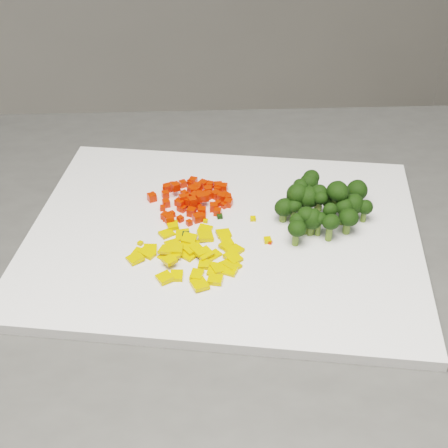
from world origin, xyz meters
name	(u,v)px	position (x,y,z in m)	size (l,w,h in m)	color
cutting_board	(224,235)	(0.08, 0.47, 0.91)	(0.46, 0.36, 0.01)	white
carrot_pile	(189,192)	(0.07, 0.54, 0.93)	(0.10, 0.10, 0.03)	#F11702
pepper_pile	(187,250)	(0.02, 0.45, 0.92)	(0.12, 0.12, 0.02)	#DD9E0B
broccoli_pile	(317,200)	(0.19, 0.44, 0.94)	(0.12, 0.12, 0.06)	black
carrot_cube_0	(166,215)	(0.03, 0.53, 0.92)	(0.01, 0.01, 0.01)	#F11702
carrot_cube_1	(165,216)	(0.03, 0.52, 0.92)	(0.01, 0.01, 0.01)	#F11702
carrot_cube_2	(170,220)	(0.03, 0.51, 0.92)	(0.01, 0.01, 0.01)	#F11702
carrot_cube_3	(189,223)	(0.05, 0.50, 0.92)	(0.01, 0.01, 0.01)	#F11702
carrot_cube_4	(193,190)	(0.08, 0.55, 0.92)	(0.01, 0.01, 0.01)	#F11702
carrot_cube_5	(200,215)	(0.07, 0.51, 0.92)	(0.01, 0.01, 0.01)	#F11702
carrot_cube_6	(179,202)	(0.06, 0.54, 0.92)	(0.01, 0.01, 0.01)	#F11702
carrot_cube_7	(166,203)	(0.04, 0.55, 0.92)	(0.01, 0.01, 0.01)	#F11702
carrot_cube_8	(224,198)	(0.11, 0.53, 0.92)	(0.01, 0.01, 0.01)	#F11702
carrot_cube_9	(163,208)	(0.03, 0.54, 0.92)	(0.01, 0.01, 0.01)	#F11702
carrot_cube_10	(185,197)	(0.06, 0.54, 0.92)	(0.01, 0.01, 0.01)	#F11702
carrot_cube_11	(217,212)	(0.09, 0.50, 0.92)	(0.01, 0.01, 0.01)	#F11702
carrot_cube_12	(222,197)	(0.11, 0.53, 0.92)	(0.01, 0.01, 0.01)	#F11702
carrot_cube_13	(180,209)	(0.05, 0.53, 0.92)	(0.01, 0.01, 0.01)	#F11702
carrot_cube_14	(193,181)	(0.09, 0.58, 0.92)	(0.01, 0.01, 0.01)	#F11702
carrot_cube_15	(208,186)	(0.10, 0.56, 0.92)	(0.01, 0.01, 0.01)	#F11702
carrot_cube_16	(217,189)	(0.11, 0.55, 0.92)	(0.01, 0.01, 0.01)	#F11702
carrot_cube_17	(193,190)	(0.08, 0.55, 0.92)	(0.01, 0.01, 0.01)	#F11702
carrot_cube_18	(210,185)	(0.11, 0.56, 0.92)	(0.01, 0.01, 0.01)	#F11702
carrot_cube_19	(223,188)	(0.12, 0.55, 0.92)	(0.01, 0.01, 0.01)	#F11702
carrot_cube_20	(202,217)	(0.07, 0.50, 0.92)	(0.01, 0.01, 0.01)	#F11702
carrot_cube_21	(193,199)	(0.07, 0.54, 0.92)	(0.01, 0.01, 0.01)	#F11702
carrot_cube_22	(188,201)	(0.06, 0.53, 0.92)	(0.01, 0.01, 0.01)	#F11702
carrot_cube_23	(185,200)	(0.06, 0.54, 0.92)	(0.01, 0.01, 0.01)	#F11702
carrot_cube_24	(195,191)	(0.08, 0.55, 0.92)	(0.01, 0.01, 0.01)	#F11702
carrot_cube_25	(191,212)	(0.06, 0.52, 0.92)	(0.01, 0.01, 0.01)	#F11702
carrot_cube_26	(195,197)	(0.07, 0.54, 0.92)	(0.01, 0.01, 0.01)	#F11702
carrot_cube_27	(196,217)	(0.06, 0.51, 0.92)	(0.01, 0.01, 0.01)	#F11702
carrot_cube_28	(197,218)	(0.06, 0.50, 0.92)	(0.01, 0.01, 0.01)	#F11702
carrot_cube_29	(217,189)	(0.11, 0.55, 0.92)	(0.01, 0.01, 0.01)	#F11702
carrot_cube_30	(189,200)	(0.07, 0.54, 0.92)	(0.01, 0.01, 0.01)	#F11702
carrot_cube_31	(204,197)	(0.08, 0.53, 0.93)	(0.01, 0.01, 0.01)	#F11702
carrot_cube_32	(166,188)	(0.05, 0.58, 0.92)	(0.01, 0.01, 0.01)	#F11702
carrot_cube_33	(196,191)	(0.08, 0.55, 0.92)	(0.01, 0.01, 0.01)	#F11702
carrot_cube_34	(191,182)	(0.09, 0.58, 0.92)	(0.01, 0.01, 0.01)	#F11702
carrot_cube_35	(228,198)	(0.11, 0.52, 0.92)	(0.01, 0.01, 0.01)	#F11702
carrot_cube_36	(199,194)	(0.08, 0.54, 0.92)	(0.01, 0.01, 0.01)	#F11702
carrot_cube_37	(193,201)	(0.07, 0.54, 0.92)	(0.01, 0.01, 0.01)	#F11702
carrot_cube_38	(200,198)	(0.08, 0.53, 0.93)	(0.01, 0.01, 0.01)	#F11702
carrot_cube_39	(199,191)	(0.09, 0.56, 0.92)	(0.01, 0.01, 0.01)	#F11702
carrot_cube_40	(225,196)	(0.11, 0.53, 0.92)	(0.01, 0.01, 0.01)	#F11702
carrot_cube_41	(192,201)	(0.07, 0.53, 0.92)	(0.01, 0.01, 0.01)	#F11702
carrot_cube_42	(182,209)	(0.05, 0.53, 0.92)	(0.01, 0.01, 0.01)	#F11702
carrot_cube_43	(183,198)	(0.06, 0.54, 0.93)	(0.01, 0.01, 0.01)	#F11702
carrot_cube_44	(209,195)	(0.10, 0.54, 0.92)	(0.01, 0.01, 0.01)	#F11702
carrot_cube_45	(209,189)	(0.10, 0.55, 0.92)	(0.01, 0.01, 0.01)	#F11702
carrot_cube_46	(200,194)	(0.09, 0.55, 0.92)	(0.01, 0.01, 0.01)	#F11702
carrot_cube_47	(172,214)	(0.04, 0.52, 0.92)	(0.01, 0.01, 0.01)	#F11702
carrot_cube_48	(201,217)	(0.07, 0.50, 0.92)	(0.01, 0.01, 0.01)	#F11702
carrot_cube_49	(214,207)	(0.09, 0.51, 0.92)	(0.01, 0.01, 0.01)	#F11702
carrot_cube_50	(180,219)	(0.04, 0.51, 0.92)	(0.01, 0.01, 0.01)	#F11702
carrot_cube_51	(218,203)	(0.10, 0.52, 0.92)	(0.01, 0.01, 0.01)	#F11702
carrot_cube_52	(208,190)	(0.10, 0.55, 0.92)	(0.01, 0.01, 0.01)	#F11702
carrot_cube_53	(198,195)	(0.08, 0.55, 0.92)	(0.01, 0.01, 0.01)	#F11702
carrot_cube_54	(187,195)	(0.07, 0.54, 0.92)	(0.01, 0.01, 0.01)	#F11702
carrot_cube_55	(228,203)	(0.11, 0.51, 0.92)	(0.01, 0.01, 0.01)	#F11702
carrot_cube_56	(152,196)	(0.03, 0.57, 0.92)	(0.01, 0.01, 0.01)	#F11702
carrot_cube_57	(196,207)	(0.07, 0.52, 0.92)	(0.01, 0.01, 0.01)	#F11702
carrot_cube_58	(170,221)	(0.03, 0.51, 0.92)	(0.01, 0.01, 0.01)	#F11702
carrot_cube_59	(197,187)	(0.09, 0.55, 0.92)	(0.01, 0.01, 0.01)	#F11702
carrot_cube_60	(205,193)	(0.09, 0.55, 0.92)	(0.01, 0.01, 0.01)	#F11702
carrot_cube_61	(165,194)	(0.05, 0.57, 0.92)	(0.01, 0.01, 0.01)	#F11702
carrot_cube_62	(168,188)	(0.06, 0.58, 0.92)	(0.01, 0.01, 0.01)	#F11702
carrot_cube_63	(153,199)	(0.03, 0.57, 0.92)	(0.01, 0.01, 0.01)	#F11702
carrot_cube_64	(183,184)	(0.08, 0.58, 0.92)	(0.01, 0.01, 0.01)	#F11702
carrot_cube_65	(174,187)	(0.06, 0.58, 0.92)	(0.01, 0.01, 0.01)	#F11702
carrot_cube_66	(169,220)	(0.03, 0.51, 0.92)	(0.01, 0.01, 0.01)	#F11702
carrot_cube_67	(198,207)	(0.07, 0.52, 0.92)	(0.01, 0.01, 0.01)	#F11702
carrot_cube_68	(176,187)	(0.06, 0.56, 0.93)	(0.01, 0.01, 0.01)	#F11702
carrot_cube_69	(181,203)	(0.05, 0.53, 0.92)	(0.01, 0.01, 0.01)	#F11702
carrot_cube_70	(191,183)	(0.09, 0.58, 0.92)	(0.01, 0.01, 0.01)	#F11702
carrot_cube_71	(167,217)	(0.03, 0.52, 0.92)	(0.01, 0.01, 0.01)	#F11702
carrot_cube_72	(218,187)	(0.12, 0.55, 0.92)	(0.01, 0.01, 0.01)	#F11702
carrot_cube_73	(196,190)	(0.08, 0.55, 0.92)	(0.01, 0.01, 0.01)	#F11702
carrot_cube_74	(184,194)	(0.07, 0.55, 0.92)	(0.01, 0.01, 0.01)	#F11702
carrot_cube_75	(224,205)	(0.10, 0.51, 0.92)	(0.01, 0.01, 0.01)	#F11702
carrot_cube_76	(208,195)	(0.10, 0.54, 0.92)	(0.01, 0.01, 0.01)	#F11702
carrot_cube_77	(203,184)	(0.10, 0.57, 0.92)	(0.01, 0.01, 0.01)	#F11702
carrot_cube_78	(152,197)	(0.03, 0.57, 0.92)	(0.01, 0.01, 0.01)	#F11702
carrot_cube_79	(202,211)	(0.07, 0.51, 0.92)	(0.01, 0.01, 0.01)	#F11702
carrot_cube_80	(216,195)	(0.10, 0.54, 0.92)	(0.01, 0.01, 0.01)	#F11702
carrot_cube_81	(192,190)	(0.08, 0.55, 0.92)	(0.01, 0.01, 0.01)	#F11702
pepper_chunk_0	(215,280)	(0.03, 0.39, 0.91)	(0.01, 0.02, 0.00)	#DD9E0B
pepper_chunk_1	(221,268)	(0.05, 0.41, 0.91)	(0.02, 0.02, 0.00)	#DD9E0B
pepper_chunk_2	(138,254)	(-0.02, 0.47, 0.91)	(0.02, 0.01, 0.00)	#DD9E0B
pepper_chunk_3	(135,259)	(-0.03, 0.47, 0.91)	(0.02, 0.02, 0.00)	#DD9E0B
pepper_chunk_4	(204,265)	(0.03, 0.42, 0.91)	(0.01, 0.01, 0.00)	#DD9E0B
pepper_chunk_5	(167,234)	(0.02, 0.49, 0.91)	(0.02, 0.01, 0.00)	#DD9E0B
pepper_chunk_6	(231,265)	(0.06, 0.41, 0.91)	(0.02, 0.02, 0.00)	#DD9E0B
pepper_chunk_7	(235,250)	(0.08, 0.43, 0.91)	(0.01, 0.02, 0.00)	#DD9E0B
pepper_chunk_8	(233,258)	(0.07, 0.42, 0.91)	(0.02, 0.01, 0.00)	#DD9E0B
pepper_chunk_9	(173,255)	(0.01, 0.45, 0.92)	(0.01, 0.01, 0.00)	#DD9E0B
pepper_chunk_10	(205,236)	(0.06, 0.47, 0.91)	(0.02, 0.02, 0.01)	#DD9E0B
pepper_chunk_11	(147,254)	(-0.02, 0.47, 0.91)	(0.02, 0.01, 0.01)	#DD9E0B
pepper_chunk_12	(230,272)	(0.05, 0.40, 0.91)	(0.01, 0.01, 0.00)	#DD9E0B
pepper_chunk_13	(184,249)	(0.02, 0.46, 0.91)	(0.02, 0.02, 0.00)	#DD9E0B
pepper_chunk_14	(191,243)	(0.04, 0.46, 0.91)	(0.02, 0.02, 0.00)	#DD9E0B
pepper_chunk_15	(213,255)	(0.05, 0.43, 0.91)	(0.02, 0.01, 0.00)	#DD9E0B
pepper_chunk_16	(173,226)	(0.03, 0.50, 0.91)	(0.02, 0.01, 0.00)	#DD9E0B
pepper_chunk_17	(192,249)	(0.03, 0.45, 0.92)	(0.01, 0.02, 0.00)	#DD9E0B
pepper_chunk_18	(205,253)	(0.04, 0.43, 0.92)	(0.02, 0.02, 0.00)	#DD9E0B
pepper_chunk_19	(182,235)	(0.03, 0.48, 0.91)	(0.02, 0.02, 0.00)	#DD9E0B
pepper_chunk_20	(200,284)	(0.02, 0.39, 0.91)	(0.02, 0.02, 0.00)	#DD9E0B
pepper_chunk_21	(167,250)	(0.01, 0.46, 0.92)	(0.02, 0.02, 0.00)	#DD9E0B
pepper_chunk_22	(173,244)	(0.02, 0.47, 0.91)	(0.02, 0.02, 0.00)	#DD9E0B
pepper_chunk_23	(150,250)	(-0.01, 0.47, 0.91)	(0.02, 0.01, 0.00)	#DD9E0B
pepper_chunk_24	(205,229)	(0.06, 0.48, 0.91)	(0.02, 0.01, 0.00)	#DD9E0B
pepper_chunk_25	(168,256)	(0.00, 0.45, 0.91)	(0.02, 0.02, 0.00)	#DD9E0B
pepper_chunk_26	(213,269)	(0.04, 0.41, 0.91)	(0.02, 0.01, 0.00)	#DD9E0B
pepper_chunk_27	(170,260)	(0.00, 0.44, 0.92)	(0.01, 0.01, 0.00)	#DD9E0B
pepper_chunk_28	(197,275)	(0.02, 0.41, 0.91)	(0.02, 0.01, 0.00)	#DD9E0B
pepper_chunk_29	(189,238)	(0.04, 0.47, 0.92)	(0.02, 0.02, 0.00)	#DD9E0B
pepper_chunk_30	(226,240)	(0.08, 0.45, 0.91)	(0.02, 0.01, 0.00)	#DD9E0B
pepper_chunk_31	(199,250)	(0.04, 0.44, 0.92)	(0.02, 0.01, 0.00)	#DD9E0B
pepper_chunk_32	(165,278)	(-0.01, 0.42, 0.91)	(0.02, 0.02, 0.01)	#DD9E0B
pepper_chunk_33	(227,247)	(0.07, 0.44, 0.91)	(0.01, 0.02, 0.00)	#DD9E0B
pepper_chunk_34	(170,248)	(0.01, 0.47, 0.91)	(0.02, 0.01, 0.00)	#DD9E0B
pepper_chunk_35	(190,255)	(0.03, 0.45, 0.91)	(0.02, 0.02, 0.00)	#DD9E0B
pepper_chunk_36	(224,234)	(0.08, 0.46, 0.91)	(0.02, 0.01, 0.00)	#DD9E0B
pepper_chunk_37	(177,276)	(0.00, 0.42, 0.91)	(0.02, 0.01, 0.00)	#DD9E0B
pepper_chunk_38	(177,249)	(0.02, 0.45, 0.92)	(0.02, 0.01, 0.00)	#DD9E0B
broccoli_floret_0	(283,211)	(0.15, 0.46, 0.93)	(0.03, 0.03, 0.03)	black
broccoli_floret_1	(305,221)	(0.16, 0.42, 0.93)	(0.03, 0.03, 0.03)	black
broccoli_floret_2	(305,194)	(0.20, 0.48, 0.92)	(0.02, 0.02, 0.02)	black
broccoli_floret_3	(310,183)	(0.22, 0.49, 0.93)	(0.03, 0.03, 0.03)	black
broccoli_floret_4	(296,226)	(0.15, 0.42, 0.93)	(0.02, 0.02, 0.03)	black
broccoli_floret_5	(347,222)	(0.21, 0.40, 0.93)	(0.03, 0.03, 0.03)	black
broccoli_floret_6	(307,204)	(0.18, 0.45, 0.93)	(0.04, 0.04, 0.04)	black
broccoli_floret_7	(329,215)	(0.19, 0.41, 0.94)	(0.02, 0.02, 0.03)	black
broccoli_floret_8	(354,199)	(0.25, 0.44, 0.92)	(0.02, 0.02, 0.03)	black
broccoli_floret_9	(296,198)	(0.17, 0.46, 0.94)	(0.04, 0.04, 0.03)	black
broccoli_floret_10	(299,192)	(0.18, 0.46, 0.94)	(0.02, 0.02, 0.03)	black
broccoli_floret_11	(296,234)	(0.14, 0.41, 0.93)	(0.03, 0.03, 0.03)	black
broccoli_floret_12	(356,195)	(0.25, 0.44, 0.93)	(0.04, 0.04, 0.03)	black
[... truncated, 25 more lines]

